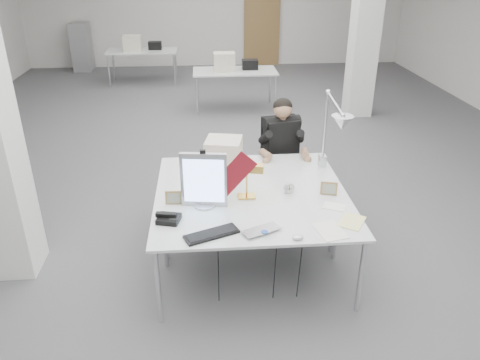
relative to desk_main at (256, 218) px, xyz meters
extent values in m
cube|color=#4A4A4C|center=(0.00, 2.50, -0.75)|extent=(10.00, 14.00, 0.02)
cube|color=silver|center=(0.00, 9.51, 0.86)|extent=(10.00, 0.02, 3.20)
cube|color=white|center=(2.50, 5.00, 0.86)|extent=(0.45, 0.45, 3.20)
cube|color=brown|center=(1.20, 9.44, 0.31)|extent=(0.95, 0.08, 2.10)
cube|color=silver|center=(0.00, 0.00, 0.00)|extent=(1.80, 0.90, 0.02)
cube|color=silver|center=(0.00, 0.90, 0.00)|extent=(1.80, 0.90, 0.02)
cube|color=silver|center=(0.20, 5.50, 0.00)|extent=(1.60, 0.80, 0.02)
cube|color=silver|center=(-1.80, 7.70, 0.00)|extent=(1.60, 0.80, 0.02)
cube|color=gray|center=(-3.50, 9.15, -0.14)|extent=(0.45, 0.55, 1.20)
cube|color=#A6A6AA|center=(-0.44, 0.24, 0.27)|extent=(0.41, 0.10, 0.51)
cube|color=maroon|center=(-0.19, 0.20, 0.32)|extent=(0.42, 0.05, 0.46)
cube|color=black|center=(-0.39, -0.27, 0.02)|extent=(0.47, 0.31, 0.02)
imported|color=#A7A7AB|center=(0.03, -0.29, 0.03)|extent=(0.38, 0.32, 0.03)
ellipsoid|color=silver|center=(0.29, -0.38, 0.03)|extent=(0.11, 0.09, 0.04)
cube|color=black|center=(-0.75, -0.02, 0.04)|extent=(0.22, 0.21, 0.05)
cube|color=#A88348|center=(-0.72, 0.29, 0.07)|extent=(0.15, 0.05, 0.12)
cube|color=#A47846|center=(0.72, 0.36, 0.07)|extent=(0.16, 0.08, 0.12)
cylinder|color=#A9A9AD|center=(0.35, 0.41, 0.06)|extent=(0.11, 0.05, 0.10)
cube|color=white|center=(0.57, -0.28, 0.02)|extent=(0.27, 0.33, 0.01)
cube|color=#F9F395|center=(0.79, -0.15, 0.02)|extent=(0.30, 0.32, 0.01)
cube|color=white|center=(0.71, 0.11, 0.02)|extent=(0.24, 0.21, 0.01)
cube|color=beige|center=(-0.23, 0.99, 0.18)|extent=(0.41, 0.40, 0.34)
camera|label=1|loc=(-0.42, -3.45, 2.06)|focal=35.00mm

